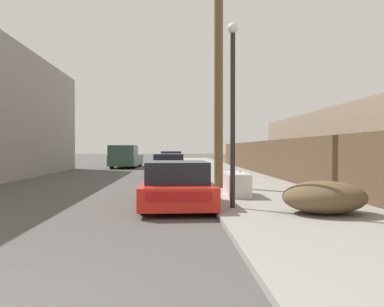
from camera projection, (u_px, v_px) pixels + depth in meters
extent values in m
cube|color=gray|center=(218.00, 170.00, 26.28)|extent=(4.20, 63.00, 0.12)
cube|color=white|center=(237.00, 185.00, 11.47)|extent=(0.70, 1.56, 0.67)
cube|color=white|center=(237.00, 173.00, 11.47)|extent=(0.67, 1.50, 0.03)
cube|color=#333335|center=(240.00, 171.00, 11.95)|extent=(0.03, 0.20, 0.02)
cube|color=gray|center=(236.00, 172.00, 11.71)|extent=(0.68, 0.08, 0.01)
cube|color=gray|center=(238.00, 173.00, 11.23)|extent=(0.68, 0.08, 0.01)
cube|color=red|center=(176.00, 190.00, 10.26)|extent=(1.93, 4.19, 0.54)
cube|color=black|center=(177.00, 172.00, 9.88)|extent=(1.63, 2.03, 0.54)
cube|color=#B21414|center=(179.00, 197.00, 8.17)|extent=(1.44, 0.06, 0.19)
cylinder|color=black|center=(149.00, 189.00, 11.49)|extent=(0.21, 0.64, 0.64)
cylinder|color=black|center=(201.00, 189.00, 11.60)|extent=(0.21, 0.64, 0.64)
cylinder|color=black|center=(144.00, 201.00, 8.92)|extent=(0.21, 0.64, 0.64)
cylinder|color=black|center=(211.00, 200.00, 9.03)|extent=(0.21, 0.64, 0.64)
cube|color=#2D478C|center=(169.00, 169.00, 20.52)|extent=(1.81, 4.38, 0.63)
cube|color=black|center=(169.00, 158.00, 20.34)|extent=(1.55, 2.46, 0.50)
cube|color=#B21414|center=(168.00, 169.00, 18.32)|extent=(1.40, 0.03, 0.22)
cylinder|color=black|center=(156.00, 170.00, 21.84)|extent=(0.20, 0.66, 0.66)
cylinder|color=black|center=(182.00, 170.00, 21.92)|extent=(0.20, 0.66, 0.66)
cylinder|color=black|center=(153.00, 173.00, 19.13)|extent=(0.20, 0.66, 0.66)
cylinder|color=black|center=(184.00, 173.00, 19.21)|extent=(0.20, 0.66, 0.66)
cube|color=silver|center=(172.00, 162.00, 29.42)|extent=(1.89, 4.22, 0.67)
cube|color=black|center=(172.00, 155.00, 29.25)|extent=(1.59, 2.38, 0.53)
cube|color=#B21414|center=(171.00, 162.00, 27.32)|extent=(1.39, 0.07, 0.23)
cylinder|color=black|center=(163.00, 163.00, 30.70)|extent=(0.22, 0.68, 0.68)
cylinder|color=black|center=(182.00, 163.00, 30.73)|extent=(0.22, 0.68, 0.68)
cylinder|color=black|center=(161.00, 165.00, 28.11)|extent=(0.22, 0.68, 0.68)
cylinder|color=black|center=(181.00, 165.00, 28.15)|extent=(0.22, 0.68, 0.68)
cube|color=#385647|center=(127.00, 160.00, 30.87)|extent=(2.26, 5.88, 0.81)
cube|color=#385647|center=(123.00, 150.00, 29.26)|extent=(2.02, 2.68, 0.80)
cube|color=black|center=(123.00, 150.00, 29.26)|extent=(2.06, 2.63, 0.44)
cylinder|color=black|center=(134.00, 163.00, 29.08)|extent=(0.29, 0.86, 0.85)
cylinder|color=black|center=(112.00, 163.00, 29.06)|extent=(0.29, 0.86, 0.85)
cylinder|color=black|center=(140.00, 162.00, 32.68)|extent=(0.29, 0.86, 0.85)
cylinder|color=black|center=(120.00, 162.00, 32.66)|extent=(0.29, 0.86, 0.85)
cylinder|color=brown|center=(219.00, 61.00, 13.92)|extent=(0.33, 0.33, 9.41)
cylinder|color=#232326|center=(233.00, 121.00, 9.11)|extent=(0.12, 0.12, 4.25)
sphere|color=white|center=(233.00, 28.00, 9.08)|extent=(0.26, 0.26, 0.26)
ellipsoid|color=brown|center=(324.00, 197.00, 8.32)|extent=(1.87, 1.45, 0.72)
cube|color=brown|center=(267.00, 158.00, 20.20)|extent=(0.08, 31.48, 1.88)
cube|color=gray|center=(384.00, 144.00, 18.50)|extent=(6.00, 21.89, 3.54)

